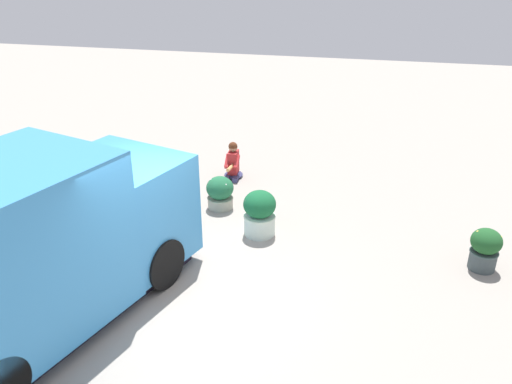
# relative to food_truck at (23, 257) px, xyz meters

# --- Properties ---
(ground_plane) EXTENTS (40.00, 40.00, 0.00)m
(ground_plane) POSITION_rel_food_truck_xyz_m (1.16, -1.58, -1.21)
(ground_plane) COLOR #9C948A
(food_truck) EXTENTS (5.52, 3.78, 2.55)m
(food_truck) POSITION_rel_food_truck_xyz_m (0.00, 0.00, 0.00)
(food_truck) COLOR #388BCC
(food_truck) RESTS_ON ground_plane
(person_customer) EXTENTS (0.78, 0.48, 0.88)m
(person_customer) POSITION_rel_food_truck_xyz_m (5.90, -1.30, -0.87)
(person_customer) COLOR #373760
(person_customer) RESTS_ON ground_plane
(planter_flowering_near) EXTENTS (0.62, 0.62, 0.89)m
(planter_flowering_near) POSITION_rel_food_truck_xyz_m (3.40, -2.51, -0.76)
(planter_flowering_near) COLOR silver
(planter_flowering_near) RESTS_ON ground_plane
(planter_flowering_far) EXTENTS (0.51, 0.51, 0.75)m
(planter_flowering_far) POSITION_rel_food_truck_xyz_m (3.10, -6.48, -0.82)
(planter_flowering_far) COLOR #414C4E
(planter_flowering_far) RESTS_ON ground_plane
(planter_flowering_side) EXTENTS (0.57, 0.57, 0.70)m
(planter_flowering_side) POSITION_rel_food_truck_xyz_m (4.30, -1.46, -0.86)
(planter_flowering_side) COLOR gray
(planter_flowering_side) RESTS_ON ground_plane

